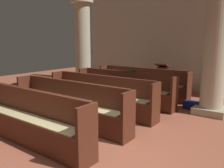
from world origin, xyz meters
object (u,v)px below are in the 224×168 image
(pillar_aisle_side, at_px, (216,42))
(pillar_far_side, at_px, (83,42))
(lectern, at_px, (162,81))
(pew_row_2, at_px, (100,93))
(pew_row_0, at_px, (142,81))
(pew_row_4, at_px, (24,114))
(hymn_book, at_px, (131,71))
(pew_row_1, at_px, (124,87))
(pew_row_3, at_px, (69,102))
(kneeler_box_navy, at_px, (192,105))

(pillar_aisle_side, height_order, pillar_far_side, same)
(lectern, bearing_deg, pew_row_2, -95.88)
(pew_row_0, distance_m, pew_row_4, 4.52)
(pillar_aisle_side, distance_m, hymn_book, 2.45)
(pew_row_1, height_order, pillar_aisle_side, pillar_aisle_side)
(pew_row_0, bearing_deg, pillar_aisle_side, -14.84)
(pew_row_3, bearing_deg, hymn_book, 86.42)
(pew_row_2, distance_m, pew_row_4, 2.26)
(pew_row_4, relative_size, pillar_far_side, 0.92)
(pew_row_1, relative_size, hymn_book, 15.57)
(pew_row_3, bearing_deg, kneeler_box_navy, 56.95)
(pillar_aisle_side, bearing_deg, hymn_book, -172.54)
(pew_row_0, xyz_separation_m, pillar_aisle_side, (2.42, -0.64, 1.33))
(pillar_far_side, bearing_deg, pew_row_0, 8.92)
(pillar_aisle_side, bearing_deg, kneeler_box_navy, 164.09)
(pew_row_2, height_order, pew_row_3, same)
(pillar_far_side, bearing_deg, pew_row_2, -38.49)
(pew_row_2, height_order, pillar_aisle_side, pillar_aisle_side)
(kneeler_box_navy, bearing_deg, hymn_book, -165.44)
(pew_row_0, relative_size, pillar_far_side, 0.92)
(pew_row_1, bearing_deg, pew_row_0, 90.00)
(pew_row_3, xyz_separation_m, lectern, (0.33, 4.30, -0.07))
(pew_row_1, height_order, hymn_book, hymn_book)
(hymn_book, bearing_deg, pillar_far_side, 167.35)
(pew_row_4, bearing_deg, pillar_aisle_side, 57.99)
(pew_row_2, xyz_separation_m, pew_row_3, (0.00, -1.13, 0.00))
(pew_row_1, relative_size, pillar_far_side, 0.92)
(pew_row_1, bearing_deg, pew_row_3, -90.00)
(pillar_aisle_side, relative_size, hymn_book, 16.87)
(pew_row_3, relative_size, pillar_far_side, 0.92)
(lectern, bearing_deg, pew_row_0, -109.79)
(hymn_book, distance_m, kneeler_box_navy, 2.00)
(pew_row_2, relative_size, lectern, 3.03)
(pew_row_1, distance_m, pillar_far_side, 2.83)
(pew_row_0, distance_m, pew_row_1, 1.13)
(pew_row_2, bearing_deg, kneeler_box_navy, 43.18)
(pew_row_4, height_order, lectern, lectern)
(pew_row_1, height_order, lectern, lectern)
(pew_row_0, distance_m, kneeler_box_navy, 1.99)
(pew_row_3, bearing_deg, pew_row_4, -90.00)
(pew_row_3, relative_size, pillar_aisle_side, 0.92)
(pew_row_1, height_order, kneeler_box_navy, pew_row_1)
(pew_row_2, bearing_deg, pew_row_0, 90.00)
(pew_row_0, distance_m, pew_row_3, 3.39)
(pew_row_0, bearing_deg, hymn_book, -80.73)
(pew_row_0, height_order, hymn_book, hymn_book)
(pillar_far_side, relative_size, hymn_book, 16.87)
(pew_row_2, xyz_separation_m, hymn_book, (0.15, 1.32, 0.47))
(pew_row_0, xyz_separation_m, pew_row_3, (0.00, -3.39, 0.00))
(pew_row_3, xyz_separation_m, pillar_far_side, (-2.37, 3.02, 1.33))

